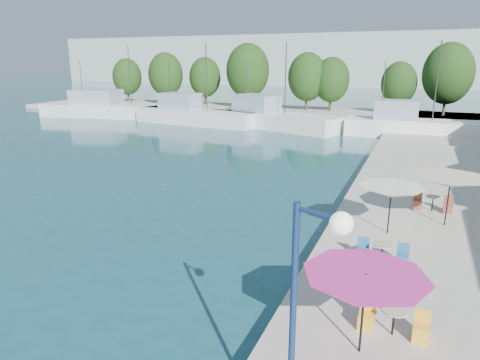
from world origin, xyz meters
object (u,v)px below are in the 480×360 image
at_px(trawler_03, 270,119).
at_px(umbrella_white, 391,192).
at_px(trawler_01, 114,109).
at_px(street_lamp, 310,294).
at_px(umbrella_pink, 365,284).
at_px(trawler_04, 413,127).
at_px(trawler_02, 194,115).
at_px(umbrella_cream, 450,182).

bearing_deg(trawler_03, umbrella_white, -42.93).
height_order(trawler_01, street_lamp, trawler_01).
bearing_deg(umbrella_pink, trawler_04, 89.72).
xyz_separation_m(trawler_02, trawler_03, (9.98, 0.83, -0.00)).
xyz_separation_m(trawler_03, umbrella_cream, (18.22, -28.70, 1.56)).
bearing_deg(umbrella_cream, umbrella_pink, -102.61).
relative_size(trawler_02, umbrella_cream, 5.30).
distance_m(umbrella_pink, street_lamp, 3.99).
bearing_deg(umbrella_pink, trawler_03, 112.07).
bearing_deg(trawler_02, trawler_04, 7.15).
xyz_separation_m(trawler_04, umbrella_white, (-0.16, -30.16, 1.39)).
distance_m(trawler_01, umbrella_cream, 51.59).
relative_size(trawler_01, trawler_04, 1.52).
distance_m(trawler_02, street_lamp, 49.11).
relative_size(trawler_03, umbrella_pink, 5.70).
xyz_separation_m(trawler_01, umbrella_pink, (39.80, -40.17, 1.46)).
bearing_deg(trawler_02, trawler_01, 179.00).
bearing_deg(trawler_03, trawler_04, 17.76).
distance_m(trawler_01, street_lamp, 58.90).
bearing_deg(umbrella_cream, trawler_02, 135.34).
bearing_deg(street_lamp, umbrella_pink, 101.59).
xyz_separation_m(umbrella_cream, street_lamp, (-2.89, -14.10, 1.46)).
relative_size(umbrella_cream, street_lamp, 0.63).
height_order(trawler_01, trawler_03, same).
bearing_deg(trawler_04, umbrella_white, -93.24).
xyz_separation_m(trawler_02, street_lamp, (25.32, -41.97, 3.02)).
distance_m(trawler_04, street_lamp, 42.38).
relative_size(trawler_04, umbrella_pink, 4.72).
height_order(trawler_04, umbrella_white, trawler_04).
relative_size(umbrella_pink, umbrella_cream, 0.99).
distance_m(trawler_02, umbrella_cream, 39.68).
relative_size(trawler_02, trawler_03, 0.94).
bearing_deg(street_lamp, trawler_04, 109.13).
distance_m(trawler_03, umbrella_white, 34.61).
bearing_deg(umbrella_cream, trawler_01, 144.82).
relative_size(trawler_01, trawler_02, 1.34).
bearing_deg(trawler_01, trawler_03, -12.39).
bearing_deg(trawler_01, trawler_02, -17.50).
xyz_separation_m(umbrella_pink, umbrella_white, (0.03, 8.47, -0.06)).
xyz_separation_m(trawler_01, street_lamp, (39.26, -43.81, 3.02)).
relative_size(trawler_01, umbrella_white, 8.13).
xyz_separation_m(trawler_01, trawler_03, (23.93, -1.00, 0.00)).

